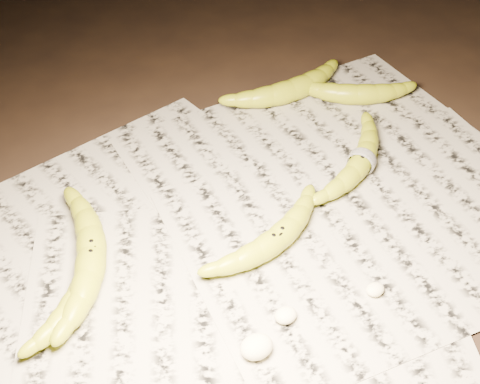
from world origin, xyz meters
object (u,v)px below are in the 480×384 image
banana_left_b (77,295)px  banana_taped (362,160)px  banana_upper_a (291,89)px  banana_left_a (91,254)px  banana_center (276,238)px  banana_upper_b (357,92)px

banana_left_b → banana_taped: bearing=-41.4°
banana_upper_a → banana_left_a: bearing=-156.3°
banana_center → banana_taped: (0.20, 0.07, -0.00)m
banana_left_b → banana_upper_a: size_ratio=0.79×
banana_left_b → banana_upper_b: size_ratio=0.92×
banana_upper_b → banana_taped: bearing=-93.7°
banana_upper_a → banana_upper_b: 0.12m
banana_taped → banana_upper_a: (0.01, 0.21, 0.00)m
banana_upper_a → banana_upper_b: bearing=-34.5°
banana_left_a → banana_center: size_ratio=1.19×
banana_left_a → banana_upper_b: bearing=-53.7°
banana_upper_b → banana_upper_a: bearing=176.8°
banana_left_b → banana_center: banana_center is taller
banana_left_b → banana_center: size_ratio=0.84×
banana_left_a → banana_center: banana_left_a is taller
banana_left_a → banana_taped: (0.43, -0.02, -0.00)m
banana_center → banana_left_b: bearing=154.7°
banana_taped → banana_upper_a: banana_upper_a is taller
banana_left_b → banana_upper_b: banana_upper_b is taller
banana_left_a → banana_left_b: bearing=166.1°
banana_center → banana_upper_b: bearing=19.8°
banana_taped → banana_upper_b: banana_upper_b is taller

